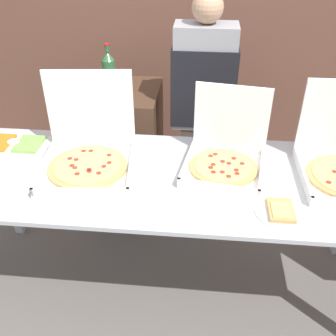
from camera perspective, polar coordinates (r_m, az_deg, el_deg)
The scene contains 12 objects.
ground_plane at distance 2.73m, azimuth 0.00°, elevation -16.24°, with size 16.00×16.00×0.00m, color slate.
brick_wall_behind at distance 3.52m, azimuth 2.83°, elevation 22.43°, with size 10.00×0.06×2.80m.
buffet_table at distance 2.19m, azimuth 0.00°, elevation -3.08°, with size 2.46×0.89×0.87m.
pizza_box_far_left at distance 2.22m, azimuth -11.45°, elevation 2.28°, with size 0.54×0.56×0.49m.
pizza_box_far_right at distance 2.19m, azimuth 8.31°, elevation 1.83°, with size 0.48×0.50×0.42m.
paper_plate_front_center at distance 1.96m, azimuth 16.05°, elevation -6.04°, with size 0.25×0.25×0.03m.
veggie_tray at distance 2.54m, azimuth -21.39°, elevation 3.03°, with size 0.42×0.24×0.05m.
sideboard_podium at distance 3.14m, azimuth -6.67°, elevation 2.91°, with size 0.60×0.59×0.98m.
soda_bottle at distance 2.84m, azimuth -8.56°, elevation 13.63°, with size 0.09×0.09×0.35m.
soda_can_silver at distance 2.71m, azimuth -10.34°, elevation 10.47°, with size 0.07×0.07×0.12m.
soda_can_colored at distance 2.88m, azimuth -6.43°, elevation 12.17°, with size 0.07×0.07×0.12m.
person_server_vest at distance 2.75m, azimuth 5.03°, elevation 9.05°, with size 0.42×0.24×1.68m.
Camera 1 is at (0.17, -1.74, 2.09)m, focal length 42.00 mm.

